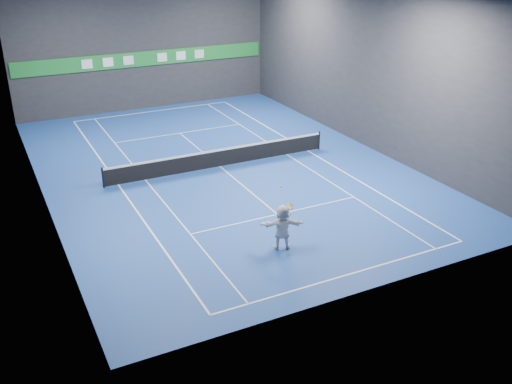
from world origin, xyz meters
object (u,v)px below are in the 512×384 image
tennis_ball (281,187)px  tennis_net (220,157)px  tennis_racket (289,208)px  player (282,227)px

tennis_ball → tennis_net: tennis_ball is taller
tennis_net → tennis_racket: tennis_racket is taller
player → tennis_net: 9.18m
tennis_ball → tennis_net: bearing=81.7°
tennis_racket → tennis_ball: bearing=176.0°
tennis_net → tennis_racket: (-0.94, -9.03, 1.12)m
tennis_net → player: bearing=-97.9°
player → tennis_net: player is taller
tennis_racket → player: bearing=-171.6°
tennis_net → tennis_racket: 9.15m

